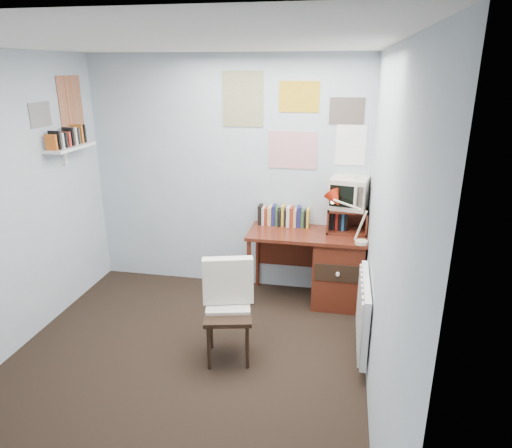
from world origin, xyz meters
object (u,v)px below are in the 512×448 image
Objects in this scene: desk_chair at (228,315)px; tv_riser at (347,220)px; radiator at (364,313)px; wall_shelf at (70,147)px; desk_lamp at (363,222)px; crt_tv at (349,191)px; desk at (332,266)px.

tv_riser is (0.94, 1.28, 0.47)m from desk_chair.
wall_shelf is (-2.86, 0.55, 1.20)m from radiator.
wall_shelf is (-1.75, 0.79, 1.20)m from desk_chair.
radiator is 3.15m from wall_shelf.
desk_chair is 1.54m from desk_lamp.
wall_shelf reaches higher than radiator.
crt_tv reaches higher than desk_lamp.
radiator is at bearing -0.54° from desk_chair.
tv_riser is at bearing -85.06° from crt_tv.
tv_riser is 0.65× the size of wall_shelf.
crt_tv is at bearing 94.22° from desk_lamp.
desk_lamp is 0.90m from radiator.
desk_lamp reaches higher than desk.
wall_shelf is at bearing 169.11° from radiator.
tv_riser is 0.50× the size of radiator.
desk is 1.45× the size of desk_chair.
desk_chair is 2.33× the size of crt_tv.
desk_lamp is 0.70× the size of wall_shelf.
desk is 0.66m from desk_lamp.
tv_riser reaches higher than desk.
radiator is (0.03, -0.71, -0.56)m from desk_lamp.
desk_chair is at bearing -156.21° from desk_lamp.
wall_shelf is at bearing -169.68° from tv_riser.
desk_chair is 1.13m from radiator.
desk is at bearing -137.04° from tv_riser.
desk_lamp reaches higher than desk_chair.
desk_chair is 1.34× the size of wall_shelf.
crt_tv reaches higher than tv_riser.
crt_tv is (0.12, 0.13, 0.77)m from desk.
desk is 2.78× the size of desk_lamp.
wall_shelf is (-2.57, -0.38, 1.21)m from desk.
wall_shelf is at bearing -158.50° from crt_tv.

